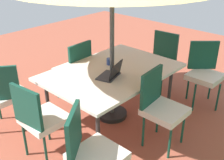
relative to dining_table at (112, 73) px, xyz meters
name	(u,v)px	position (x,y,z in m)	size (l,w,h in m)	color
ground_plane	(112,116)	(0.00, 0.00, -0.70)	(10.00, 10.00, 0.02)	#9E4C38
dining_table	(112,73)	(0.00, 0.00, 0.00)	(1.82, 1.27, 0.74)	silver
chair_south	(75,68)	(0.02, -0.78, -0.14)	(0.46, 0.47, 0.98)	silver
chair_east	(40,117)	(1.19, -0.01, -0.14)	(0.48, 0.47, 0.98)	silver
chair_northwest	(204,71)	(-1.23, 0.78, -0.14)	(0.59, 0.59, 0.98)	silver
chair_west	(160,59)	(-1.19, 0.01, -0.14)	(0.48, 0.47, 0.98)	silver
chair_northeast	(91,151)	(1.19, 0.82, -0.14)	(0.58, 0.58, 0.98)	silver
chair_north	(161,105)	(0.05, 0.85, -0.14)	(0.47, 0.48, 0.98)	silver
chair_southeast	(5,92)	(1.16, -0.83, -0.14)	(0.58, 0.58, 0.98)	silver
laptop	(111,74)	(0.17, 0.14, 0.09)	(0.38, 0.33, 0.21)	#2D2D33
cup	(109,61)	(-0.13, -0.17, 0.09)	(0.08, 0.08, 0.09)	#334C99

